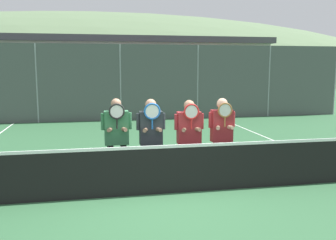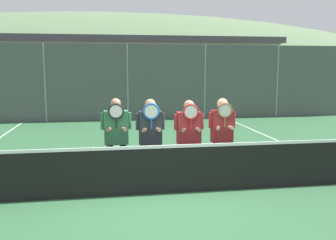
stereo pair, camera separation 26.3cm
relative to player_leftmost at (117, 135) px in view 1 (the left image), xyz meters
name	(u,v)px [view 1 (the left image)]	position (x,y,z in m)	size (l,w,h in m)	color
ground_plane	(159,194)	(0.73, -0.67, -1.04)	(120.00, 120.00, 0.00)	#2D5B38
hill_distant	(101,81)	(0.73, 52.61, -1.04)	(102.17, 56.76, 19.87)	#5B7551
clubhouse_building	(80,71)	(-1.24, 16.71, 1.03)	(23.45, 5.50, 4.11)	beige
fence_back	(121,83)	(0.73, 9.17, 0.62)	(21.06, 0.06, 3.32)	gray
tennis_net	(159,169)	(0.73, -0.67, -0.56)	(12.07, 0.09, 1.03)	gray
court_line_right_sideline	(294,149)	(5.23, 2.33, -1.04)	(0.05, 16.00, 0.01)	white
player_leftmost	(117,135)	(0.00, 0.00, 0.00)	(0.61, 0.34, 1.76)	black
player_center_left	(151,134)	(0.67, -0.11, 0.00)	(0.58, 0.34, 1.74)	#232838
player_center_right	(189,133)	(1.46, -0.09, -0.01)	(0.61, 0.34, 1.71)	#56565B
player_rightmost	(222,132)	(2.16, -0.08, 0.00)	(0.57, 0.34, 1.73)	black
car_left_of_center	(100,95)	(-0.14, 11.94, -0.12)	(4.41, 2.03, 1.81)	silver
car_center	(192,95)	(4.72, 11.92, -0.18)	(4.41, 1.95, 1.67)	maroon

